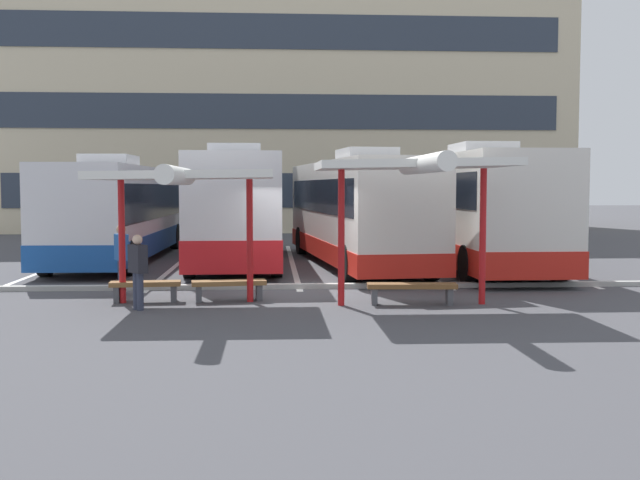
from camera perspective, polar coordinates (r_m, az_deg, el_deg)
The scene contains 19 objects.
ground_plane at distance 18.43m, azimuth -1.48°, elevation -3.83°, with size 160.00×160.00×0.00m, color #47474C.
terminal_building at distance 47.94m, azimuth -2.78°, elevation 10.97°, with size 31.86×13.12×19.39m.
coach_bus_0 at distance 26.95m, azimuth -14.47°, elevation 1.96°, with size 2.75×12.56×3.49m.
coach_bus_1 at distance 25.32m, azimuth -6.18°, elevation 2.24°, with size 2.87×11.50×3.77m.
coach_bus_2 at distance 24.44m, azimuth 2.64°, elevation 2.10°, with size 3.69×12.04×3.62m.
coach_bus_3 at distance 24.91m, azimuth 10.84°, elevation 2.23°, with size 2.76×12.44×3.77m.
lane_stripe_0 at distance 26.23m, azimuth -18.42°, elevation -1.69°, with size 0.16×14.00×0.01m, color white.
lane_stripe_1 at distance 25.54m, azimuth -10.38°, elevation -1.70°, with size 0.16×14.00×0.01m, color white.
lane_stripe_2 at distance 25.36m, azimuth -2.06°, elevation -1.67°, with size 0.16×14.00×0.01m, color white.
lane_stripe_3 at distance 25.73m, azimuth 6.19°, elevation -1.61°, with size 0.16×14.00×0.01m, color white.
lane_stripe_4 at distance 26.61m, azimuth 14.05°, elevation -1.53°, with size 0.16×14.00×0.01m, color white.
waiting_shelter_0 at distance 16.53m, azimuth -10.00°, elevation 4.52°, with size 3.73×4.97×2.89m.
bench_0 at distance 17.18m, azimuth -12.75°, elevation -3.39°, with size 1.53×0.53×0.45m.
bench_1 at distance 17.02m, azimuth -6.73°, elevation -3.37°, with size 1.66×0.62×0.45m.
waiting_shelter_1 at distance 16.10m, azimuth 7.04°, elevation 5.30°, with size 4.01×4.53×3.11m.
bench_2 at distance 16.51m, azimuth 6.79°, elevation -3.58°, with size 1.92×0.55×0.45m.
platform_kerb at distance 18.96m, azimuth -1.54°, elevation -3.43°, with size 44.00×0.24×0.12m, color #ADADA8.
waiting_passenger_0 at distance 18.33m, azimuth -14.43°, elevation -1.06°, with size 0.40×0.52×1.63m.
waiting_passenger_1 at distance 16.06m, azimuth -13.28°, elevation -1.97°, with size 0.44×0.49×1.53m.
Camera 1 is at (-0.67, -18.24, 2.51)m, focal length 43.39 mm.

